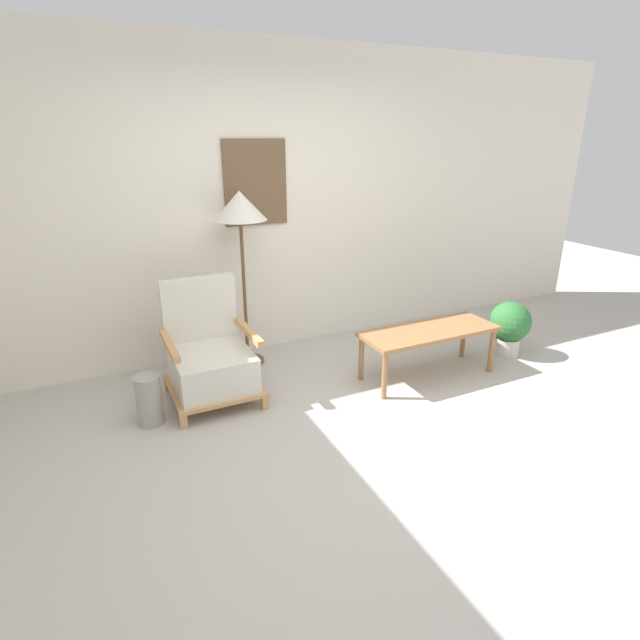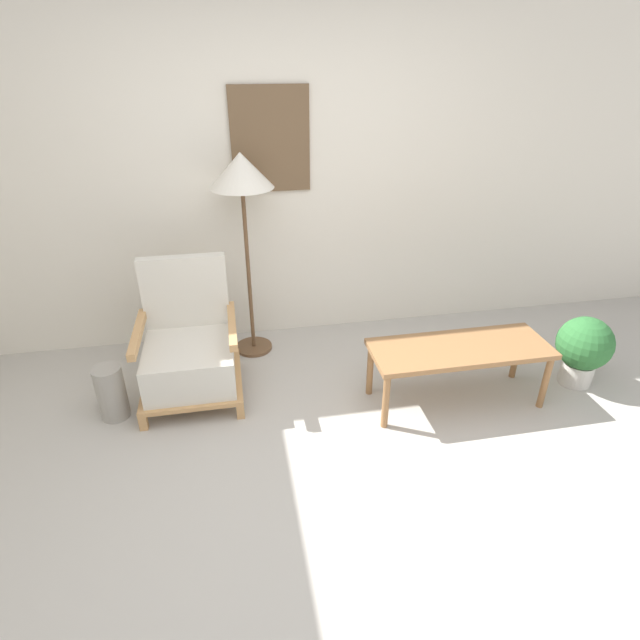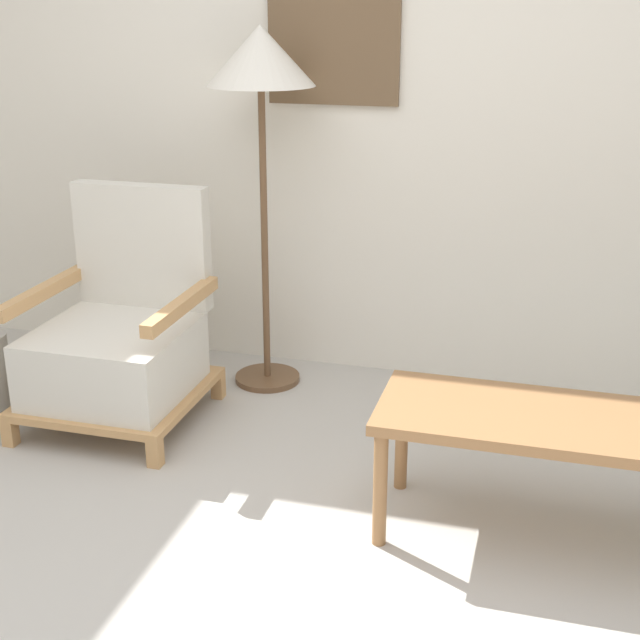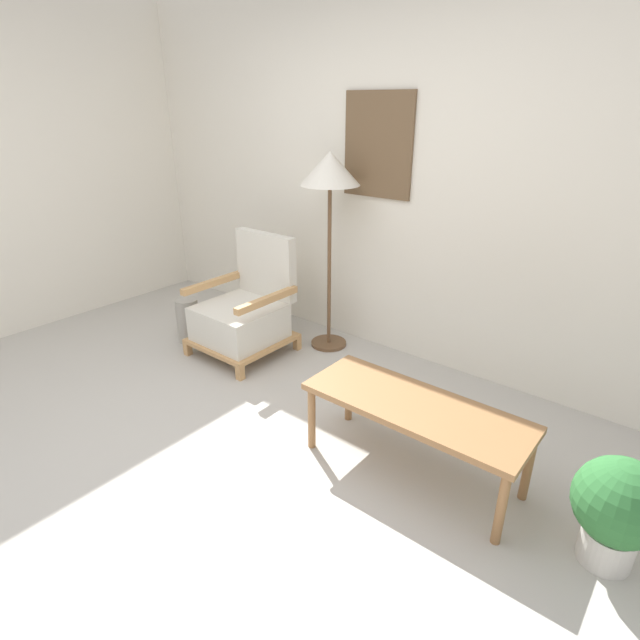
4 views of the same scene
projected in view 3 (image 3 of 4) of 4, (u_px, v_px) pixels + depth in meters
wall_back at (347, 64)px, 3.73m from camera, size 8.00×0.09×2.70m
armchair at (119, 341)px, 3.54m from camera, size 0.66×0.67×0.91m
floor_lamp at (261, 75)px, 3.54m from camera, size 0.44×0.44×1.52m
coffee_table at (569, 432)px, 2.70m from camera, size 1.17×0.44×0.42m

